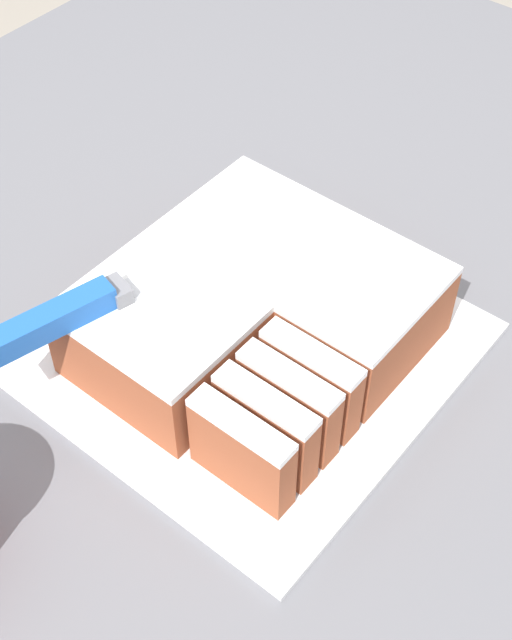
{
  "coord_description": "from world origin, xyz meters",
  "views": [
    {
      "loc": [
        -0.42,
        -0.39,
        1.53
      ],
      "look_at": [
        -0.01,
        -0.06,
        0.94
      ],
      "focal_mm": 50.0,
      "sensor_mm": 36.0,
      "label": 1
    }
  ],
  "objects": [
    {
      "name": "knife",
      "position": [
        -0.13,
        0.03,
        0.99
      ],
      "size": [
        0.3,
        0.1,
        0.02
      ],
      "rotation": [
        0.0,
        0.0,
        -0.25
      ],
      "color": "silver",
      "rests_on": "cake"
    },
    {
      "name": "countertop",
      "position": [
        0.0,
        0.0,
        0.45
      ],
      "size": [
        1.4,
        1.1,
        0.9
      ],
      "color": "slate",
      "rests_on": "ground_plane"
    },
    {
      "name": "cake_board",
      "position": [
        -0.01,
        -0.06,
        0.9
      ],
      "size": [
        0.35,
        0.33,
        0.01
      ],
      "color": "white",
      "rests_on": "countertop"
    },
    {
      "name": "cake",
      "position": [
        -0.01,
        -0.06,
        0.94
      ],
      "size": [
        0.27,
        0.25,
        0.08
      ],
      "color": "#994C2D",
      "rests_on": "cake_board"
    }
  ]
}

